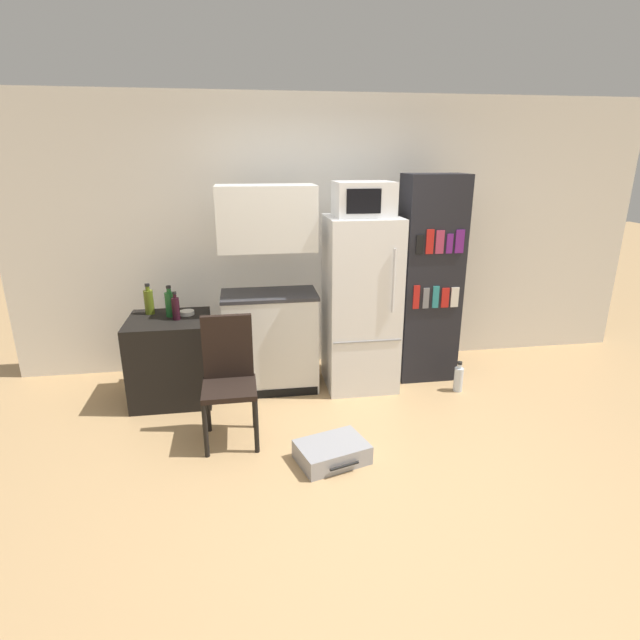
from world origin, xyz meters
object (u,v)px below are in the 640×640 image
at_px(bottle_wine_dark, 176,308).
at_px(suitcase_large_flat, 332,452).
at_px(bottle_green_tall, 170,303).
at_px(side_table, 171,359).
at_px(bookshelf, 429,280).
at_px(bowl, 187,313).
at_px(water_bottle_front, 458,379).
at_px(kitchen_hutch, 269,302).
at_px(bottle_olive_oil, 149,301).
at_px(chair, 229,370).
at_px(microwave, 363,199).
at_px(refrigerator, 361,304).

xyz_separation_m(bottle_wine_dark, suitcase_large_flat, (1.16, -1.16, -0.79)).
relative_size(bottle_green_tall, suitcase_large_flat, 0.49).
bearing_deg(bottle_green_tall, side_table, -111.15).
distance_m(bookshelf, suitcase_large_flat, 1.99).
relative_size(bowl, water_bottle_front, 0.44).
relative_size(side_table, kitchen_hutch, 0.40).
distance_m(bottle_olive_oil, chair, 1.18).
bearing_deg(bottle_wine_dark, microwave, 2.22).
xyz_separation_m(bookshelf, bottle_wine_dark, (-2.33, -0.17, -0.12)).
distance_m(bowl, chair, 0.93).
height_order(bookshelf, bottle_wine_dark, bookshelf).
relative_size(bottle_green_tall, water_bottle_front, 0.94).
xyz_separation_m(bottle_green_tall, suitcase_large_flat, (1.22, -1.27, -0.80)).
bearing_deg(kitchen_hutch, bottle_wine_dark, -171.24).
xyz_separation_m(kitchen_hutch, bottle_wine_dark, (-0.81, -0.12, 0.02)).
relative_size(suitcase_large_flat, water_bottle_front, 1.93).
height_order(bottle_wine_dark, bowl, bottle_wine_dark).
height_order(bowl, suitcase_large_flat, bowl).
height_order(side_table, bottle_wine_dark, bottle_wine_dark).
relative_size(side_table, microwave, 1.51).
distance_m(side_table, bottle_wine_dark, 0.49).
xyz_separation_m(kitchen_hutch, water_bottle_front, (1.72, -0.36, -0.72)).
distance_m(microwave, bottle_green_tall, 1.91).
relative_size(refrigerator, bowl, 12.48).
bearing_deg(bookshelf, kitchen_hutch, -178.30).
xyz_separation_m(suitcase_large_flat, water_bottle_front, (1.36, 0.93, 0.05)).
xyz_separation_m(bottle_green_tall, water_bottle_front, (2.58, -0.34, -0.75)).
height_order(chair, suitcase_large_flat, chair).
xyz_separation_m(refrigerator, water_bottle_front, (0.88, -0.30, -0.68)).
height_order(microwave, suitcase_large_flat, microwave).
xyz_separation_m(kitchen_hutch, bookshelf, (1.52, 0.05, 0.13)).
relative_size(bookshelf, bottle_wine_dark, 7.86).
bearing_deg(bottle_green_tall, suitcase_large_flat, -46.20).
distance_m(microwave, chair, 1.85).
relative_size(bottle_wine_dark, bottle_green_tall, 0.90).
xyz_separation_m(bottle_olive_oil, suitcase_large_flat, (1.41, -1.37, -0.80)).
relative_size(side_table, refrigerator, 0.47).
relative_size(bottle_wine_dark, water_bottle_front, 0.85).
distance_m(bottle_green_tall, bowl, 0.17).
distance_m(refrigerator, water_bottle_front, 1.15).
height_order(bottle_wine_dark, chair, bottle_wine_dark).
relative_size(bowl, chair, 0.13).
height_order(refrigerator, bowl, refrigerator).
relative_size(bottle_green_tall, bowl, 2.15).
xyz_separation_m(refrigerator, bookshelf, (0.68, 0.10, 0.18)).
distance_m(bookshelf, bottle_wine_dark, 2.34).
bearing_deg(side_table, refrigerator, 0.82).
height_order(side_table, microwave, microwave).
distance_m(refrigerator, microwave, 0.95).
relative_size(kitchen_hutch, refrigerator, 1.17).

